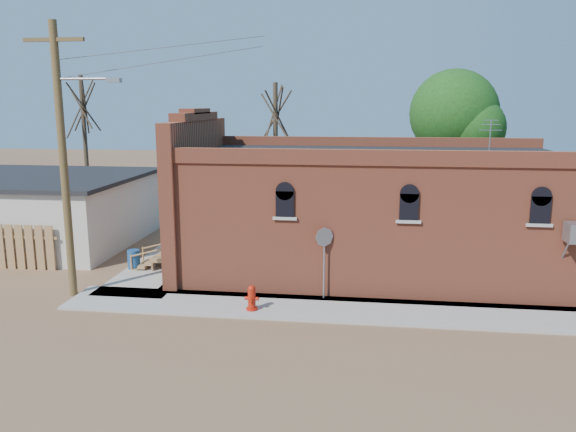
# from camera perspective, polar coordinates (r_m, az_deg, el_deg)

# --- Properties ---
(ground) EXTENTS (120.00, 120.00, 0.00)m
(ground) POSITION_cam_1_polar(r_m,az_deg,el_deg) (17.29, 2.13, -10.50)
(ground) COLOR brown
(ground) RESTS_ON ground
(sidewalk_south) EXTENTS (19.00, 2.20, 0.08)m
(sidewalk_south) POSITION_cam_1_polar(r_m,az_deg,el_deg) (18.05, 7.22, -9.49)
(sidewalk_south) COLOR #9E9991
(sidewalk_south) RESTS_ON ground
(sidewalk_west) EXTENTS (2.60, 10.00, 0.08)m
(sidewalk_west) POSITION_cam_1_polar(r_m,az_deg,el_deg) (24.17, -11.56, -4.22)
(sidewalk_west) COLOR #9E9991
(sidewalk_west) RESTS_ON ground
(brick_bar) EXTENTS (16.40, 7.97, 6.30)m
(brick_bar) POSITION_cam_1_polar(r_m,az_deg,el_deg) (21.86, 7.83, 0.45)
(brick_bar) COLOR #B45337
(brick_bar) RESTS_ON ground
(utility_pole) EXTENTS (3.12, 0.26, 9.00)m
(utility_pole) POSITION_cam_1_polar(r_m,az_deg,el_deg) (19.75, -21.76, 5.72)
(utility_pole) COLOR #523D20
(utility_pole) RESTS_ON ground
(tree_bare_near) EXTENTS (2.80, 2.80, 7.65)m
(tree_bare_near) POSITION_cam_1_polar(r_m,az_deg,el_deg) (29.32, -1.29, 10.43)
(tree_bare_near) COLOR #4A362A
(tree_bare_near) RESTS_ON ground
(tree_bare_far) EXTENTS (2.80, 2.80, 8.16)m
(tree_bare_far) POSITION_cam_1_polar(r_m,az_deg,el_deg) (33.73, -20.15, 10.55)
(tree_bare_far) COLOR #4A362A
(tree_bare_far) RESTS_ON ground
(tree_leafy) EXTENTS (4.40, 4.40, 8.15)m
(tree_leafy) POSITION_cam_1_polar(r_m,az_deg,el_deg) (29.83, 16.49, 9.94)
(tree_leafy) COLOR #4A362A
(tree_leafy) RESTS_ON ground
(fire_hydrant) EXTENTS (0.45, 0.42, 0.80)m
(fire_hydrant) POSITION_cam_1_polar(r_m,az_deg,el_deg) (17.74, -3.71, -8.29)
(fire_hydrant) COLOR #B31A0A
(fire_hydrant) RESTS_ON sidewalk_south
(stop_sign) EXTENTS (0.56, 0.43, 2.42)m
(stop_sign) POSITION_cam_1_polar(r_m,az_deg,el_deg) (18.37, 3.71, -2.83)
(stop_sign) COLOR gray
(stop_sign) RESTS_ON sidewalk_south
(trash_barrel) EXTENTS (0.59, 0.59, 0.74)m
(trash_barrel) POSITION_cam_1_polar(r_m,az_deg,el_deg) (22.85, -15.40, -4.25)
(trash_barrel) COLOR navy
(trash_barrel) RESTS_ON sidewalk_west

